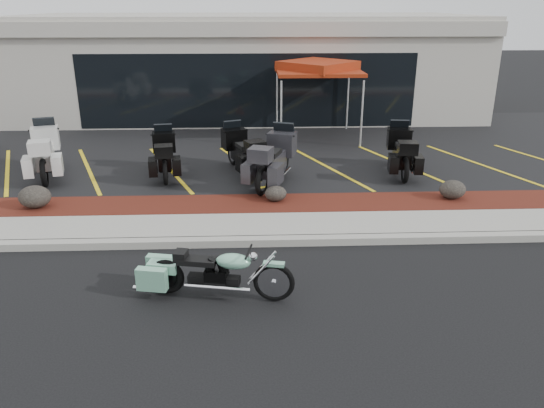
{
  "coord_description": "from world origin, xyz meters",
  "views": [
    {
      "loc": [
        0.06,
        -8.55,
        4.46
      ],
      "look_at": [
        0.47,
        1.2,
        0.74
      ],
      "focal_mm": 35.0,
      "sensor_mm": 36.0,
      "label": 1
    }
  ],
  "objects_px": {
    "hero_cruiser": "(274,277)",
    "traffic_cone": "(237,141)",
    "popup_canopy": "(318,68)",
    "touring_white": "(47,143)"
  },
  "relations": [
    {
      "from": "hero_cruiser",
      "to": "touring_white",
      "type": "distance_m",
      "value": 9.25
    },
    {
      "from": "touring_white",
      "to": "hero_cruiser",
      "type": "bearing_deg",
      "value": -155.71
    },
    {
      "from": "traffic_cone",
      "to": "popup_canopy",
      "type": "xyz_separation_m",
      "value": [
        2.66,
        1.28,
        2.08
      ]
    },
    {
      "from": "touring_white",
      "to": "traffic_cone",
      "type": "relative_size",
      "value": 5.59
    },
    {
      "from": "touring_white",
      "to": "traffic_cone",
      "type": "distance_m",
      "value": 5.53
    },
    {
      "from": "hero_cruiser",
      "to": "popup_canopy",
      "type": "xyz_separation_m",
      "value": [
        1.9,
        10.27,
        2.0
      ]
    },
    {
      "from": "touring_white",
      "to": "popup_canopy",
      "type": "xyz_separation_m",
      "value": [
        7.83,
        3.18,
        1.59
      ]
    },
    {
      "from": "hero_cruiser",
      "to": "traffic_cone",
      "type": "distance_m",
      "value": 9.02
    },
    {
      "from": "traffic_cone",
      "to": "hero_cruiser",
      "type": "bearing_deg",
      "value": -85.18
    },
    {
      "from": "hero_cruiser",
      "to": "traffic_cone",
      "type": "bearing_deg",
      "value": 105.67
    }
  ]
}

